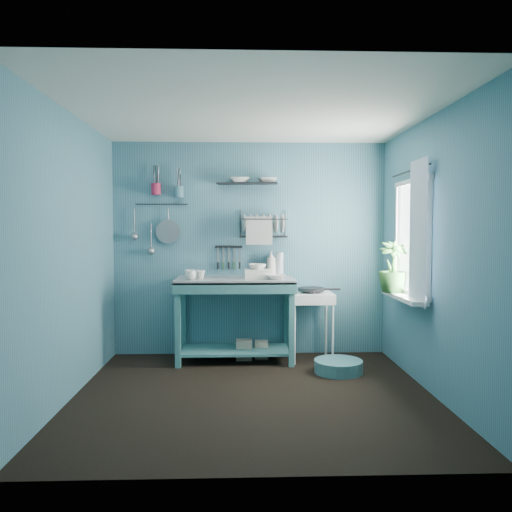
{
  "coord_description": "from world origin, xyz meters",
  "views": [
    {
      "loc": [
        -0.13,
        -4.4,
        1.48
      ],
      "look_at": [
        0.05,
        0.85,
        1.2
      ],
      "focal_mm": 35.0,
      "sensor_mm": 36.0,
      "label": 1
    }
  ],
  "objects_px": {
    "water_bottle": "(280,264)",
    "hotplate_stand": "(311,326)",
    "work_counter": "(235,319)",
    "utensil_cup_magenta": "(156,189)",
    "storage_tin_large": "(244,350)",
    "utensil_cup_teal": "(179,192)",
    "frying_pan": "(311,289)",
    "mug_left": "(191,275)",
    "wash_tub": "(257,274)",
    "colander": "(168,232)",
    "mug_mid": "(201,275)",
    "dish_rack": "(263,224)",
    "soap_bottle": "(271,264)",
    "potted_plant": "(393,267)",
    "storage_tin_small": "(261,350)",
    "floor_basin": "(338,366)",
    "mug_right": "(190,274)"
  },
  "relations": [
    {
      "from": "utensil_cup_magenta",
      "to": "soap_bottle",
      "type": "bearing_deg",
      "value": -1.78
    },
    {
      "from": "soap_bottle",
      "to": "frying_pan",
      "type": "relative_size",
      "value": 1.0
    },
    {
      "from": "work_counter",
      "to": "mug_right",
      "type": "relative_size",
      "value": 10.72
    },
    {
      "from": "mug_right",
      "to": "wash_tub",
      "type": "relative_size",
      "value": 0.44
    },
    {
      "from": "hotplate_stand",
      "to": "colander",
      "type": "xyz_separation_m",
      "value": [
        -1.64,
        0.26,
        1.07
      ]
    },
    {
      "from": "mug_mid",
      "to": "wash_tub",
      "type": "height_order",
      "value": "wash_tub"
    },
    {
      "from": "wash_tub",
      "to": "utensil_cup_teal",
      "type": "height_order",
      "value": "utensil_cup_teal"
    },
    {
      "from": "utensil_cup_magenta",
      "to": "wash_tub",
      "type": "bearing_deg",
      "value": -12.69
    },
    {
      "from": "water_bottle",
      "to": "utensil_cup_teal",
      "type": "bearing_deg",
      "value": 178.95
    },
    {
      "from": "storage_tin_large",
      "to": "potted_plant",
      "type": "bearing_deg",
      "value": -19.57
    },
    {
      "from": "mug_left",
      "to": "storage_tin_large",
      "type": "height_order",
      "value": "mug_left"
    },
    {
      "from": "hotplate_stand",
      "to": "potted_plant",
      "type": "xyz_separation_m",
      "value": [
        0.77,
        -0.5,
        0.71
      ]
    },
    {
      "from": "water_bottle",
      "to": "hotplate_stand",
      "type": "relative_size",
      "value": 0.37
    },
    {
      "from": "frying_pan",
      "to": "mug_left",
      "type": "bearing_deg",
      "value": -172.85
    },
    {
      "from": "water_bottle",
      "to": "potted_plant",
      "type": "height_order",
      "value": "potted_plant"
    },
    {
      "from": "hotplate_stand",
      "to": "potted_plant",
      "type": "height_order",
      "value": "potted_plant"
    },
    {
      "from": "storage_tin_large",
      "to": "utensil_cup_teal",
      "type": "bearing_deg",
      "value": 165.66
    },
    {
      "from": "water_bottle",
      "to": "hotplate_stand",
      "type": "height_order",
      "value": "water_bottle"
    },
    {
      "from": "mug_right",
      "to": "utensil_cup_teal",
      "type": "height_order",
      "value": "utensil_cup_teal"
    },
    {
      "from": "colander",
      "to": "mug_left",
      "type": "bearing_deg",
      "value": -55.1
    },
    {
      "from": "wash_tub",
      "to": "work_counter",
      "type": "bearing_deg",
      "value": 175.43
    },
    {
      "from": "mug_left",
      "to": "soap_bottle",
      "type": "distance_m",
      "value": 0.97
    },
    {
      "from": "frying_pan",
      "to": "utensil_cup_teal",
      "type": "bearing_deg",
      "value": 171.22
    },
    {
      "from": "mug_mid",
      "to": "colander",
      "type": "height_order",
      "value": "colander"
    },
    {
      "from": "soap_bottle",
      "to": "water_bottle",
      "type": "bearing_deg",
      "value": 11.31
    },
    {
      "from": "utensil_cup_teal",
      "to": "wash_tub",
      "type": "bearing_deg",
      "value": -16.21
    },
    {
      "from": "potted_plant",
      "to": "storage_tin_small",
      "type": "distance_m",
      "value": 1.76
    },
    {
      "from": "mug_mid",
      "to": "water_bottle",
      "type": "bearing_deg",
      "value": 17.28
    },
    {
      "from": "hotplate_stand",
      "to": "storage_tin_small",
      "type": "xyz_separation_m",
      "value": [
        -0.56,
        0.07,
        -0.28
      ]
    },
    {
      "from": "soap_bottle",
      "to": "work_counter",
      "type": "bearing_deg",
      "value": -154.54
    },
    {
      "from": "hotplate_stand",
      "to": "floor_basin",
      "type": "relative_size",
      "value": 1.53
    },
    {
      "from": "storage_tin_small",
      "to": "storage_tin_large",
      "type": "bearing_deg",
      "value": -171.47
    },
    {
      "from": "work_counter",
      "to": "wash_tub",
      "type": "bearing_deg",
      "value": -0.89
    },
    {
      "from": "mug_left",
      "to": "colander",
      "type": "xyz_separation_m",
      "value": [
        -0.3,
        0.43,
        0.47
      ]
    },
    {
      "from": "mug_right",
      "to": "frying_pan",
      "type": "height_order",
      "value": "mug_right"
    },
    {
      "from": "frying_pan",
      "to": "potted_plant",
      "type": "relative_size",
      "value": 0.57
    },
    {
      "from": "wash_tub",
      "to": "soap_bottle",
      "type": "relative_size",
      "value": 0.94
    },
    {
      "from": "mug_left",
      "to": "soap_bottle",
      "type": "relative_size",
      "value": 0.41
    },
    {
      "from": "wash_tub",
      "to": "frying_pan",
      "type": "bearing_deg",
      "value": 2.64
    },
    {
      "from": "wash_tub",
      "to": "colander",
      "type": "distance_m",
      "value": 1.17
    },
    {
      "from": "mug_right",
      "to": "floor_basin",
      "type": "height_order",
      "value": "mug_right"
    },
    {
      "from": "wash_tub",
      "to": "utensil_cup_magenta",
      "type": "relative_size",
      "value": 2.15
    },
    {
      "from": "mug_right",
      "to": "storage_tin_small",
      "type": "relative_size",
      "value": 0.61
    },
    {
      "from": "work_counter",
      "to": "soap_bottle",
      "type": "height_order",
      "value": "soap_bottle"
    },
    {
      "from": "water_bottle",
      "to": "hotplate_stand",
      "type": "xyz_separation_m",
      "value": [
        0.34,
        -0.21,
        -0.69
      ]
    },
    {
      "from": "wash_tub",
      "to": "utensil_cup_magenta",
      "type": "distance_m",
      "value": 1.53
    },
    {
      "from": "soap_bottle",
      "to": "storage_tin_small",
      "type": "distance_m",
      "value": 1.0
    },
    {
      "from": "work_counter",
      "to": "mug_right",
      "type": "bearing_deg",
      "value": -176.32
    },
    {
      "from": "dish_rack",
      "to": "mug_mid",
      "type": "bearing_deg",
      "value": -166.75
    },
    {
      "from": "work_counter",
      "to": "utensil_cup_magenta",
      "type": "relative_size",
      "value": 10.14
    }
  ]
}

